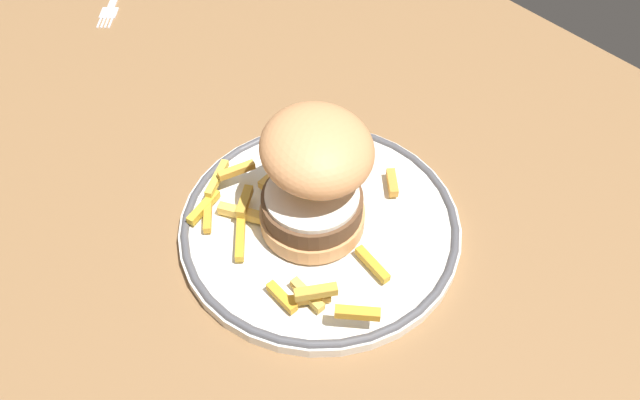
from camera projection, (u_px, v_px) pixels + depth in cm
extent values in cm
cube|color=brown|center=(265.00, 241.00, 64.87)|extent=(126.68, 100.40, 4.00)
cylinder|color=white|center=(320.00, 226.00, 62.80)|extent=(27.26, 27.26, 1.20)
torus|color=#4C4C51|center=(320.00, 223.00, 62.34)|extent=(26.86, 26.86, 0.80)
cylinder|color=tan|center=(312.00, 216.00, 61.17)|extent=(9.98, 9.98, 1.80)
cylinder|color=brown|center=(312.00, 204.00, 59.70)|extent=(9.45, 9.45, 2.03)
cylinder|color=white|center=(312.00, 195.00, 58.73)|extent=(8.72, 8.72, 0.50)
ellipsoid|color=yellow|center=(311.00, 185.00, 58.63)|extent=(2.60, 2.60, 1.40)
ellipsoid|color=tan|center=(317.00, 149.00, 55.99)|extent=(11.17, 10.49, 6.68)
cube|color=#E2B84E|center=(307.00, 295.00, 56.16)|extent=(3.84, 0.83, 0.81)
cube|color=gold|center=(237.00, 170.00, 63.68)|extent=(1.65, 3.84, 0.76)
cube|color=gold|center=(337.00, 135.00, 69.09)|extent=(1.45, 4.51, 0.74)
cube|color=gold|center=(282.00, 297.00, 56.00)|extent=(3.45, 0.83, 0.83)
cube|color=gold|center=(372.00, 264.00, 58.25)|extent=(4.25, 1.19, 0.79)
cube|color=gold|center=(277.00, 173.00, 65.41)|extent=(1.62, 4.81, 0.85)
cube|color=gold|center=(392.00, 183.00, 64.57)|extent=(3.03, 2.66, 0.88)
cube|color=#E4A94C|center=(353.00, 167.00, 65.86)|extent=(3.57, 1.47, 0.97)
cube|color=gold|center=(316.00, 292.00, 54.29)|extent=(2.62, 3.62, 0.87)
cube|color=gold|center=(307.00, 299.00, 55.92)|extent=(2.99, 3.90, 0.73)
cube|color=gold|center=(240.00, 239.00, 60.05)|extent=(4.11, 3.52, 0.79)
cube|color=gold|center=(217.00, 178.00, 64.04)|extent=(3.13, 4.33, 0.73)
cube|color=#ECB549|center=(361.00, 163.00, 65.43)|extent=(2.36, 3.30, 0.70)
cube|color=gold|center=(245.00, 201.00, 61.91)|extent=(2.82, 3.29, 0.85)
cube|color=gold|center=(204.00, 207.00, 62.58)|extent=(2.12, 4.42, 0.79)
cube|color=#EEBA4D|center=(240.00, 213.00, 62.04)|extent=(4.26, 3.09, 0.92)
cube|color=gold|center=(208.00, 215.00, 61.96)|extent=(3.53, 2.89, 0.72)
cube|color=gold|center=(358.00, 313.00, 52.97)|extent=(3.34, 3.24, 0.87)
cube|color=silver|center=(109.00, 12.00, 86.91)|extent=(3.26, 3.24, 0.32)
cube|color=silver|center=(111.00, 22.00, 85.48)|extent=(1.95, 1.81, 0.28)
cube|color=silver|center=(107.00, 22.00, 85.49)|extent=(1.95, 1.81, 0.28)
cube|color=silver|center=(103.00, 22.00, 85.50)|extent=(1.95, 1.81, 0.28)
cube|color=silver|center=(99.00, 22.00, 85.50)|extent=(1.95, 1.81, 0.28)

